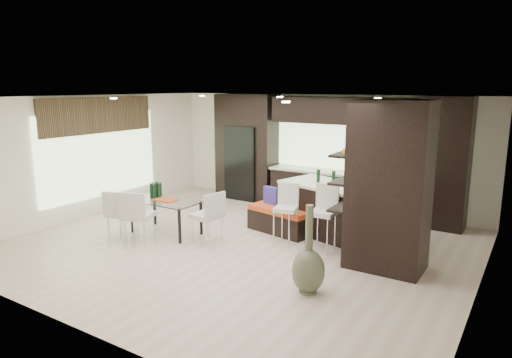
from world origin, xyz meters
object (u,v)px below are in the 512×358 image
Objects in this scene: dining_table at (166,217)px; chair_far at (122,217)px; chair_near at (138,219)px; stool_left at (286,220)px; stool_right at (364,230)px; floor_vase at (309,249)px; stool_mid at (323,225)px; bench at (280,220)px; chair_end at (207,219)px; kitchen_island at (341,212)px.

dining_table is 1.57× the size of chair_far.
stool_left is at bearing 13.24° from chair_near.
stool_right is 1.68m from floor_vase.
stool_left is at bearing 176.61° from stool_mid.
chair_far reaches higher than dining_table.
floor_vase is at bearing -40.68° from bench.
dining_table is at bearing 99.74° from chair_end.
stool_left is at bearing -48.25° from chair_end.
chair_near is (-3.79, -1.49, -0.04)m from stool_right.
floor_vase is 1.43× the size of chair_far.
bench is 2.27m from dining_table.
stool_mid is at bearing 107.62° from floor_vase.
dining_table is at bearing -171.36° from stool_right.
kitchen_island is at bearing 19.36° from chair_far.
kitchen_island is at bearing -41.50° from chair_end.
floor_vase is (0.53, -1.67, 0.17)m from stool_mid.
stool_right is (0.76, -0.86, 0.00)m from kitchen_island.
chair_near reaches higher than stool_left.
bench is 1.53m from chair_end.
chair_far is (-2.33, -1.98, 0.20)m from bench.
stool_right is 4.07m from chair_near.
chair_near is at bearing -16.08° from chair_far.
stool_right is 1.99m from bench.
stool_mid reaches higher than chair_end.
chair_far reaches higher than stool_left.
floor_vase is at bearing -23.09° from chair_near.
chair_near is 1.05× the size of chair_far.
dining_table is (-3.04, -0.77, -0.14)m from stool_mid.
chair_far is (-3.48, -2.33, -0.06)m from kitchen_island.
stool_left is at bearing 14.42° from chair_far.
floor_vase reaches higher than bench.
stool_right is (0.76, -0.02, 0.04)m from stool_mid.
kitchen_island is at bearing 17.31° from chair_near.
stool_mid is 3.39m from chair_near.
bench is at bearing -24.46° from chair_end.
stool_right is at bearing -32.92° from kitchen_island.
chair_end is (-2.00, -0.77, -0.02)m from stool_mid.
stool_left is 0.94× the size of stool_mid.
dining_table is (-1.89, -1.25, 0.09)m from bench.
kitchen_island reaches higher than bench.
chair_end is (1.48, 0.72, 0.00)m from chair_far.
stool_mid reaches higher than chair_far.
kitchen_island is 3.44m from dining_table.
chair_end is at bearing -125.57° from kitchen_island.
floor_vase is at bearing -74.83° from stool_mid.
stool_left is 0.87× the size of stool_right.
stool_mid is (0.76, -0.01, 0.03)m from stool_left.
floor_vase is 2.70m from chair_end.
bench is (-1.15, 0.49, -0.22)m from stool_mid.
chair_far is at bearing -130.53° from kitchen_island.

